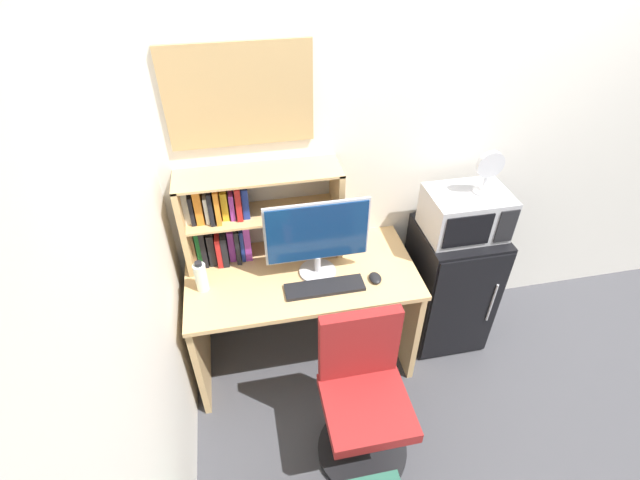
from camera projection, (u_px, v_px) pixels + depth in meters
wall_back at (501, 141)px, 2.77m from camera, size 6.40×0.04×2.60m
wall_left at (106, 480)px, 1.22m from camera, size 0.04×4.40×2.60m
desk at (303, 301)px, 2.78m from camera, size 1.32×0.66×0.77m
hutch_bookshelf at (237, 217)px, 2.58m from camera, size 0.89×0.24×0.56m
monitor at (317, 236)px, 2.48m from camera, size 0.57×0.21×0.48m
keyboard at (325, 287)px, 2.53m from camera, size 0.44×0.12×0.02m
computer_mouse at (375, 278)px, 2.58m from camera, size 0.07×0.09×0.03m
water_bottle at (201, 277)px, 2.48m from camera, size 0.07×0.07×0.19m
mini_fridge at (449, 284)px, 3.03m from camera, size 0.48×0.50×0.88m
microwave at (466, 213)px, 2.68m from camera, size 0.46×0.34×0.27m
desk_fan at (489, 170)px, 2.51m from camera, size 0.16×0.11×0.26m
desk_chair at (363, 401)px, 2.41m from camera, size 0.50×0.50×0.92m
wall_corkboard at (239, 96)px, 2.26m from camera, size 0.73×0.02×0.52m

